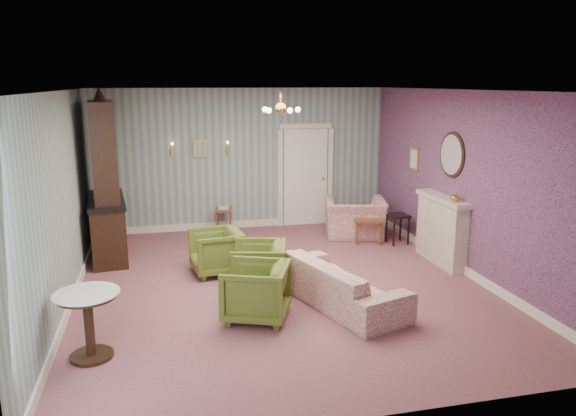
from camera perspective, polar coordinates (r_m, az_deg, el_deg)
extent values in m
plane|color=#8F5359|center=(8.43, -0.70, -7.98)|extent=(7.00, 7.00, 0.00)
plane|color=white|center=(7.87, -0.76, 12.15)|extent=(7.00, 7.00, 0.00)
plane|color=gray|center=(11.42, -4.58, 5.07)|extent=(6.00, 0.00, 6.00)
plane|color=gray|center=(4.78, 8.51, -6.28)|extent=(6.00, 0.00, 6.00)
plane|color=gray|center=(7.94, -22.36, 0.63)|extent=(0.00, 7.00, 7.00)
plane|color=gray|center=(9.14, 17.96, 2.50)|extent=(0.00, 7.00, 7.00)
plane|color=#B65B7F|center=(9.14, 17.88, 2.49)|extent=(0.00, 7.00, 7.00)
imported|color=#5A6824|center=(7.16, -3.36, -8.39)|extent=(0.99, 1.02, 0.82)
imported|color=#5A6824|center=(8.12, -3.09, -5.85)|extent=(0.89, 0.92, 0.80)
imported|color=#5A6824|center=(8.87, -7.47, -4.31)|extent=(0.81, 0.85, 0.79)
imported|color=#A14150|center=(7.62, 5.44, -6.98)|extent=(1.27, 2.24, 0.84)
imported|color=#A14150|center=(10.92, 6.98, -0.37)|extent=(1.32, 1.02, 1.02)
imported|color=gold|center=(9.10, 17.00, 1.13)|extent=(0.15, 0.15, 0.15)
cube|color=maroon|center=(10.77, 7.00, -0.72)|extent=(0.41, 0.28, 0.39)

